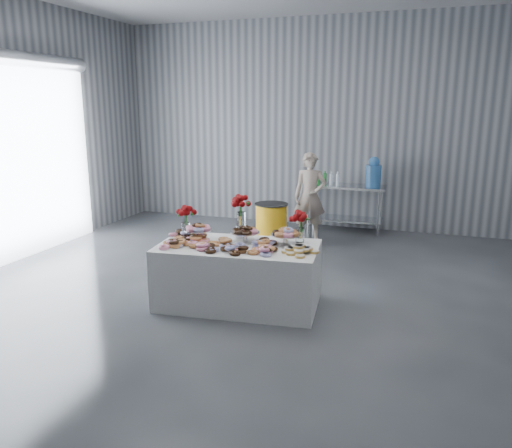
{
  "coord_description": "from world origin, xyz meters",
  "views": [
    {
      "loc": [
        2.06,
        -5.24,
        2.39
      ],
      "look_at": [
        0.08,
        0.52,
        0.92
      ],
      "focal_mm": 35.0,
      "sensor_mm": 36.0,
      "label": 1
    }
  ],
  "objects_px": {
    "prep_table": "(345,200)",
    "person": "(310,197)",
    "display_table": "(238,275)",
    "water_jug": "(373,173)",
    "trash_barrel": "(271,224)"
  },
  "relations": [
    {
      "from": "display_table",
      "to": "trash_barrel",
      "type": "xyz_separation_m",
      "value": [
        -0.4,
        2.64,
        -0.0
      ]
    },
    {
      "from": "trash_barrel",
      "to": "person",
      "type": "bearing_deg",
      "value": 47.64
    },
    {
      "from": "person",
      "to": "trash_barrel",
      "type": "relative_size",
      "value": 2.13
    },
    {
      "from": "display_table",
      "to": "person",
      "type": "height_order",
      "value": "person"
    },
    {
      "from": "person",
      "to": "water_jug",
      "type": "bearing_deg",
      "value": 24.64
    },
    {
      "from": "water_jug",
      "to": "trash_barrel",
      "type": "height_order",
      "value": "water_jug"
    },
    {
      "from": "prep_table",
      "to": "trash_barrel",
      "type": "height_order",
      "value": "prep_table"
    },
    {
      "from": "prep_table",
      "to": "person",
      "type": "bearing_deg",
      "value": -122.97
    },
    {
      "from": "water_jug",
      "to": "trash_barrel",
      "type": "distance_m",
      "value": 2.2
    },
    {
      "from": "prep_table",
      "to": "person",
      "type": "distance_m",
      "value": 0.94
    },
    {
      "from": "prep_table",
      "to": "trash_barrel",
      "type": "xyz_separation_m",
      "value": [
        -1.04,
        -1.36,
        -0.25
      ]
    },
    {
      "from": "trash_barrel",
      "to": "water_jug",
      "type": "bearing_deg",
      "value": 41.56
    },
    {
      "from": "display_table",
      "to": "prep_table",
      "type": "height_order",
      "value": "prep_table"
    },
    {
      "from": "display_table",
      "to": "water_jug",
      "type": "bearing_deg",
      "value": 74.15
    },
    {
      "from": "person",
      "to": "trash_barrel",
      "type": "bearing_deg",
      "value": -145.5
    }
  ]
}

